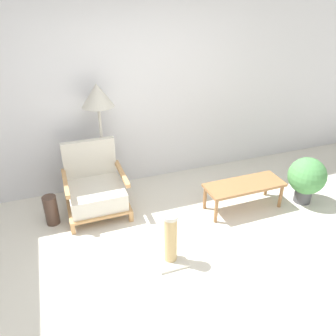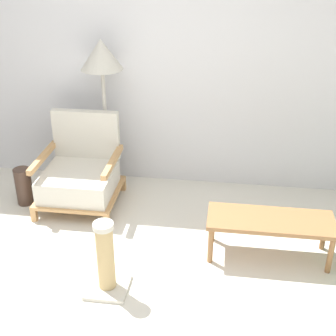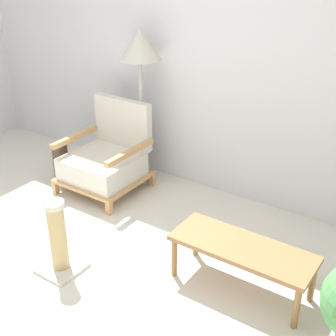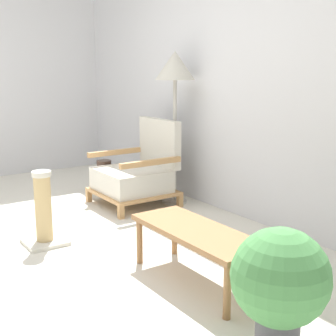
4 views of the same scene
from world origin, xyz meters
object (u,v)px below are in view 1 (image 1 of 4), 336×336
(floor_lamp, at_px, (98,101))
(potted_plant, at_px, (307,177))
(coffee_table, at_px, (244,187))
(armchair, at_px, (95,188))
(vase, at_px, (51,210))
(scratching_post, at_px, (171,242))

(floor_lamp, relative_size, potted_plant, 2.43)
(floor_lamp, relative_size, coffee_table, 1.51)
(coffee_table, relative_size, potted_plant, 1.60)
(armchair, bearing_deg, potted_plant, -16.23)
(armchair, distance_m, floor_lamp, 1.06)
(coffee_table, xyz_separation_m, vase, (-2.30, 0.51, -0.13))
(scratching_post, bearing_deg, floor_lamp, 103.66)
(floor_lamp, xyz_separation_m, vase, (-0.73, -0.43, -1.12))
(vase, bearing_deg, scratching_post, -44.52)
(floor_lamp, height_order, potted_plant, floor_lamp)
(armchair, xyz_separation_m, scratching_post, (0.55, -1.17, -0.07))
(armchair, relative_size, potted_plant, 1.35)
(coffee_table, bearing_deg, scratching_post, -154.40)
(coffee_table, bearing_deg, floor_lamp, 149.18)
(scratching_post, bearing_deg, armchair, 115.19)
(floor_lamp, distance_m, vase, 1.40)
(scratching_post, bearing_deg, potted_plant, 11.91)
(armchair, bearing_deg, vase, -170.20)
(armchair, height_order, floor_lamp, floor_lamp)
(floor_lamp, xyz_separation_m, scratching_post, (0.37, -1.51, -1.06))
(armchair, xyz_separation_m, vase, (-0.55, -0.09, -0.13))
(vase, bearing_deg, armchair, 9.80)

